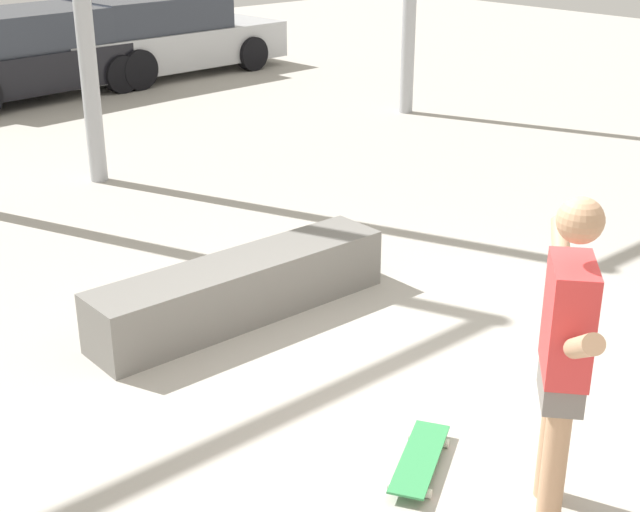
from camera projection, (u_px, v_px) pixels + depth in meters
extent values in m
plane|color=#B2ADA3|center=(446.00, 418.00, 5.71)|extent=(36.00, 36.00, 0.00)
cylinder|color=tan|center=(556.00, 451.00, 4.66)|extent=(0.13, 0.13, 0.84)
cylinder|color=tan|center=(553.00, 431.00, 4.83)|extent=(0.13, 0.13, 0.84)
cube|color=slate|center=(561.00, 384.00, 4.61)|extent=(0.41, 0.39, 0.18)
cube|color=#DB3838|center=(569.00, 319.00, 4.47)|extent=(0.47, 0.44, 0.61)
sphere|color=tan|center=(580.00, 220.00, 4.26)|extent=(0.23, 0.23, 0.23)
cylinder|color=tan|center=(583.00, 347.00, 3.96)|extent=(0.47, 0.42, 0.37)
cylinder|color=tan|center=(561.00, 259.00, 4.89)|extent=(0.47, 0.42, 0.37)
cube|color=#338C4C|center=(420.00, 458.00, 5.19)|extent=(0.76, 0.56, 0.01)
cylinder|color=silver|center=(411.00, 437.00, 5.46)|extent=(0.06, 0.05, 0.05)
cylinder|color=silver|center=(446.00, 443.00, 5.40)|extent=(0.06, 0.05, 0.05)
cylinder|color=silver|center=(391.00, 486.00, 5.02)|extent=(0.06, 0.05, 0.05)
cylinder|color=silver|center=(429.00, 494.00, 4.95)|extent=(0.06, 0.05, 0.05)
cube|color=slate|center=(242.00, 288.00, 6.98)|extent=(2.54, 0.56, 0.48)
cube|color=black|center=(34.00, 65.00, 14.38)|extent=(4.70, 2.18, 0.60)
cube|color=#2D333D|center=(19.00, 29.00, 14.03)|extent=(2.65, 1.85, 0.58)
cylinder|color=black|center=(81.00, 57.00, 15.93)|extent=(0.69, 0.28, 0.67)
cylinder|color=black|center=(138.00, 70.00, 14.84)|extent=(0.69, 0.28, 0.67)
cube|color=#B7BABF|center=(161.00, 47.00, 16.04)|extent=(4.61, 1.99, 0.64)
cube|color=#2D333D|center=(150.00, 13.00, 15.69)|extent=(2.57, 1.75, 0.58)
cylinder|color=black|center=(195.00, 43.00, 17.59)|extent=(0.62, 0.25, 0.61)
cylinder|color=black|center=(252.00, 54.00, 16.44)|extent=(0.62, 0.25, 0.61)
cylinder|color=black|center=(68.00, 60.00, 15.78)|extent=(0.62, 0.25, 0.61)
cylinder|color=black|center=(121.00, 74.00, 14.63)|extent=(0.62, 0.25, 0.61)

